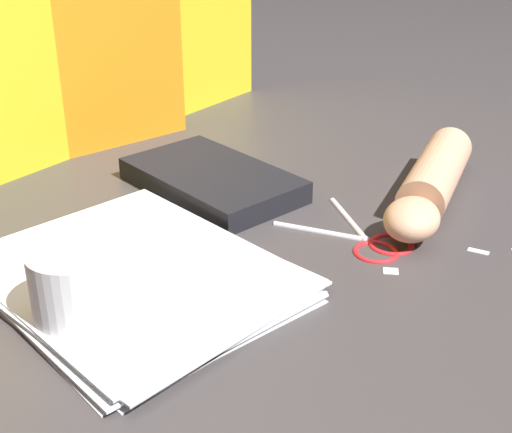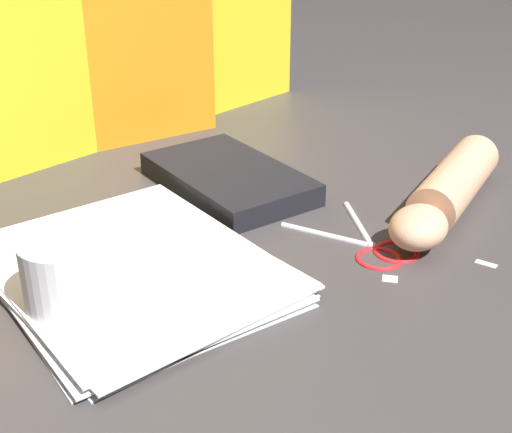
{
  "view_description": "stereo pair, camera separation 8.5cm",
  "coord_description": "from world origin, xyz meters",
  "px_view_note": "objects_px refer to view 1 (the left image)",
  "views": [
    {
      "loc": [
        -0.5,
        -0.57,
        0.44
      ],
      "look_at": [
        0.03,
        -0.03,
        0.06
      ],
      "focal_mm": 50.0,
      "sensor_mm": 36.0,
      "label": 1
    },
    {
      "loc": [
        -0.44,
        -0.63,
        0.44
      ],
      "look_at": [
        0.03,
        -0.03,
        0.06
      ],
      "focal_mm": 50.0,
      "sensor_mm": 36.0,
      "label": 2
    }
  ],
  "objects_px": {
    "hand_forearm": "(431,183)",
    "mug": "(76,290)",
    "book_closed": "(212,180)",
    "scissors": "(368,238)",
    "paper_stack": "(133,276)"
  },
  "relations": [
    {
      "from": "book_closed",
      "to": "hand_forearm",
      "type": "distance_m",
      "value": 0.32
    },
    {
      "from": "book_closed",
      "to": "scissors",
      "type": "height_order",
      "value": "book_closed"
    },
    {
      "from": "hand_forearm",
      "to": "scissors",
      "type": "bearing_deg",
      "value": -177.05
    },
    {
      "from": "scissors",
      "to": "mug",
      "type": "relative_size",
      "value": 2.04
    },
    {
      "from": "mug",
      "to": "hand_forearm",
      "type": "bearing_deg",
      "value": -9.55
    },
    {
      "from": "paper_stack",
      "to": "mug",
      "type": "height_order",
      "value": "mug"
    },
    {
      "from": "scissors",
      "to": "hand_forearm",
      "type": "height_order",
      "value": "hand_forearm"
    },
    {
      "from": "book_closed",
      "to": "mug",
      "type": "distance_m",
      "value": 0.37
    },
    {
      "from": "scissors",
      "to": "hand_forearm",
      "type": "distance_m",
      "value": 0.15
    },
    {
      "from": "book_closed",
      "to": "mug",
      "type": "bearing_deg",
      "value": -153.22
    },
    {
      "from": "scissors",
      "to": "paper_stack",
      "type": "bearing_deg",
      "value": 154.93
    },
    {
      "from": "scissors",
      "to": "mug",
      "type": "height_order",
      "value": "mug"
    },
    {
      "from": "hand_forearm",
      "to": "book_closed",
      "type": "bearing_deg",
      "value": 126.29
    },
    {
      "from": "hand_forearm",
      "to": "mug",
      "type": "relative_size",
      "value": 3.58
    },
    {
      "from": "hand_forearm",
      "to": "mug",
      "type": "xyz_separation_m",
      "value": [
        -0.52,
        0.09,
        0.01
      ]
    }
  ]
}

